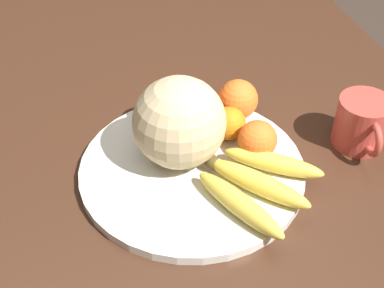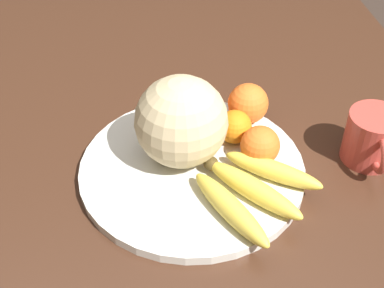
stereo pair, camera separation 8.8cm
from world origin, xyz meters
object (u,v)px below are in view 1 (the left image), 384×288
fruit_bowl (192,169)px  orange_front_left (238,99)px  orange_front_right (195,101)px  orange_back_right (229,123)px  ceramic_mug (362,123)px  orange_back_left (160,105)px  banana_bunch (255,184)px  orange_mid_center (258,139)px  melon (179,122)px  kitchen_table (209,205)px

fruit_bowl → orange_front_left: orange_front_left is taller
fruit_bowl → orange_front_right: size_ratio=6.27×
orange_back_right → ceramic_mug: ceramic_mug is taller
orange_front_right → orange_back_left: size_ratio=0.84×
fruit_bowl → banana_bunch: 0.12m
orange_back_left → orange_mid_center: bearing=-135.1°
melon → orange_front_right: (0.11, -0.06, -0.05)m
fruit_bowl → orange_back_left: size_ratio=5.25×
orange_front_left → orange_back_left: size_ratio=1.02×
orange_front_left → ceramic_mug: ceramic_mug is taller
orange_mid_center → orange_back_left: 0.19m
melon → orange_front_right: 0.13m
orange_back_right → kitchen_table: bearing=140.6°
melon → kitchen_table: bearing=-130.8°
orange_front_left → orange_back_right: 0.06m
kitchen_table → melon: (0.04, 0.04, 0.18)m
fruit_bowl → banana_bunch: bearing=-136.8°
fruit_bowl → orange_front_left: size_ratio=5.13×
melon → orange_front_right: melon is taller
fruit_bowl → ceramic_mug: ceramic_mug is taller
kitchen_table → orange_front_right: 0.19m
fruit_bowl → orange_front_left: (0.11, -0.12, 0.04)m
fruit_bowl → orange_mid_center: 0.12m
melon → banana_bunch: size_ratio=0.70×
orange_back_left → orange_back_right: bearing=-126.6°
fruit_bowl → melon: 0.09m
orange_front_left → orange_back_left: bearing=79.9°
melon → ceramic_mug: 0.33m
orange_back_right → orange_back_left: bearing=53.4°
ceramic_mug → melon: bearing=83.9°
melon → orange_back_left: bearing=4.0°
orange_back_left → fruit_bowl: bearing=-171.0°
fruit_bowl → orange_back_left: orange_back_left is taller
orange_mid_center → orange_back_right: 0.07m
fruit_bowl → ceramic_mug: size_ratio=2.96×
banana_bunch → orange_back_left: size_ratio=3.05×
banana_bunch → ceramic_mug: ceramic_mug is taller
banana_bunch → orange_front_right: (0.22, 0.04, 0.01)m
banana_bunch → orange_mid_center: bearing=117.4°
kitchen_table → orange_front_right: (0.15, -0.01, 0.13)m
orange_front_right → orange_mid_center: orange_mid_center is taller
orange_front_right → ceramic_mug: bearing=-118.1°
orange_back_left → orange_back_right: (-0.08, -0.11, -0.01)m
kitchen_table → fruit_bowl: size_ratio=4.01×
orange_back_left → ceramic_mug: bearing=-113.3°
melon → orange_back_right: (0.03, -0.10, -0.05)m
fruit_bowl → melon: bearing=27.7°
kitchen_table → orange_front_left: 0.20m
fruit_bowl → banana_bunch: banana_bunch is taller
kitchen_table → orange_front_right: size_ratio=25.15×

